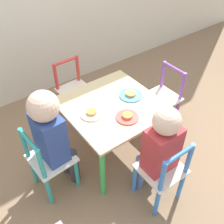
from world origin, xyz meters
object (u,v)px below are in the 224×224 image
(child_left, at_px, (52,133))
(chair_red, at_px, (74,91))
(chair_blue, at_px, (162,173))
(chair_teal, at_px, (49,162))
(kids_table, at_px, (112,111))
(plate_front, at_px, (127,117))
(child_front, at_px, (159,147))
(plate_left, at_px, (92,113))
(chair_purple, at_px, (163,98))
(plate_right, at_px, (131,95))

(child_left, bearing_deg, chair_red, -42.56)
(chair_blue, relative_size, child_left, 0.67)
(chair_teal, xyz_separation_m, chair_blue, (0.52, -0.49, 0.00))
(kids_table, distance_m, plate_front, 0.18)
(kids_table, height_order, child_front, child_front)
(plate_left, bearing_deg, chair_purple, 0.36)
(kids_table, relative_size, child_left, 0.81)
(chair_red, xyz_separation_m, plate_left, (-0.15, -0.53, 0.20))
(child_left, relative_size, child_front, 1.06)
(chair_blue, distance_m, chair_purple, 0.75)
(plate_right, bearing_deg, chair_teal, -177.37)
(chair_teal, height_order, chair_red, same)
(chair_teal, relative_size, child_left, 0.67)
(chair_red, bearing_deg, chair_purple, -45.65)
(kids_table, bearing_deg, plate_front, -90.00)
(plate_front, relative_size, plate_right, 0.91)
(child_front, relative_size, plate_front, 4.92)
(kids_table, relative_size, chair_purple, 1.21)
(chair_red, xyz_separation_m, child_front, (0.01, -0.99, 0.18))
(chair_teal, distance_m, chair_purple, 1.05)
(chair_blue, bearing_deg, kids_table, -90.00)
(child_left, distance_m, plate_front, 0.49)
(chair_blue, bearing_deg, plate_right, -107.57)
(kids_table, xyz_separation_m, plate_front, (-0.00, -0.17, 0.07))
(child_left, bearing_deg, plate_right, -90.91)
(kids_table, height_order, child_left, child_left)
(child_left, bearing_deg, plate_front, -110.03)
(chair_red, distance_m, plate_left, 0.58)
(plate_front, bearing_deg, plate_left, 135.00)
(plate_right, bearing_deg, plate_front, -135.00)
(plate_front, bearing_deg, chair_red, 91.34)
(chair_purple, bearing_deg, chair_teal, -88.50)
(plate_right, bearing_deg, kids_table, 180.00)
(chair_purple, bearing_deg, child_front, -48.96)
(chair_purple, relative_size, child_left, 0.67)
(chair_blue, height_order, child_front, child_front)
(child_left, relative_size, plate_right, 4.76)
(chair_blue, distance_m, child_front, 0.19)
(chair_teal, relative_size, chair_purple, 1.00)
(child_left, bearing_deg, chair_teal, 90.00)
(chair_teal, distance_m, plate_left, 0.41)
(child_front, height_order, plate_right, child_front)
(chair_blue, xyz_separation_m, child_left, (-0.46, 0.50, 0.22))
(chair_teal, distance_m, child_left, 0.23)
(kids_table, xyz_separation_m, child_front, (-0.00, -0.46, 0.05))
(chair_blue, relative_size, child_front, 0.71)
(child_front, relative_size, plate_left, 4.83)
(plate_left, bearing_deg, chair_teal, -174.93)
(chair_teal, bearing_deg, kids_table, -90.00)
(kids_table, height_order, plate_right, plate_right)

